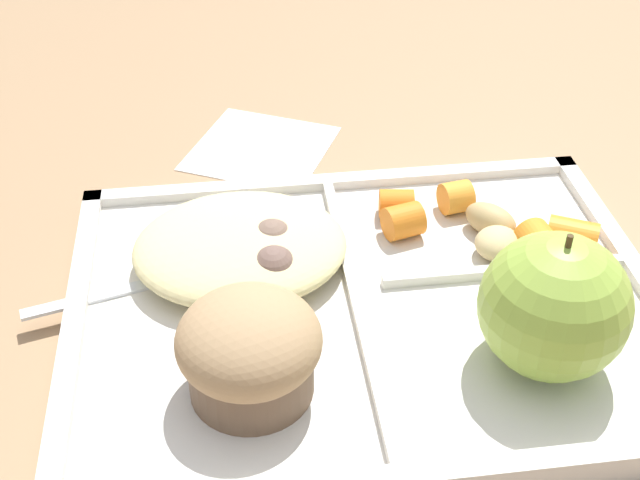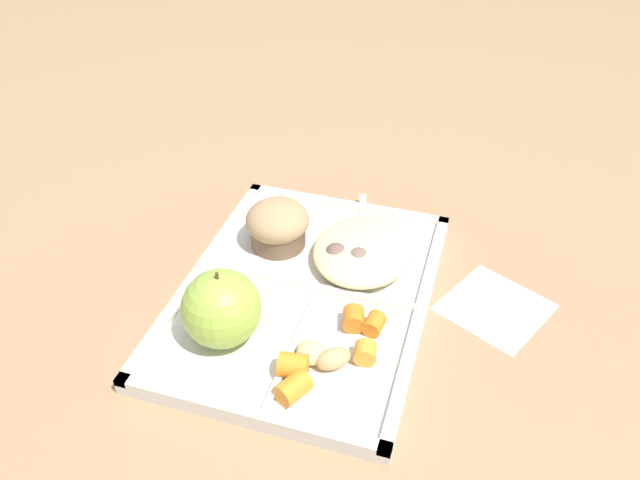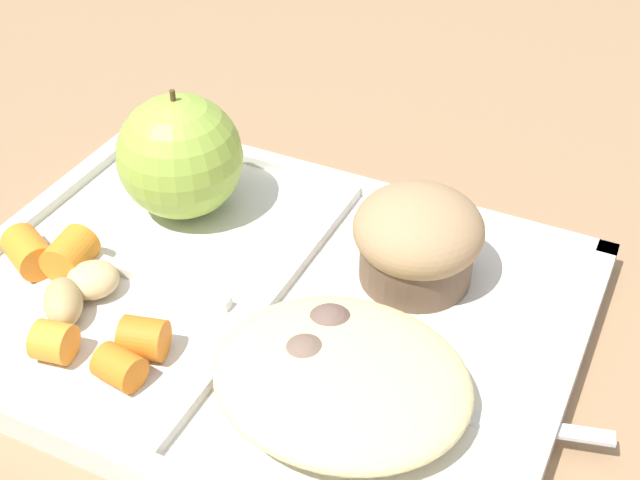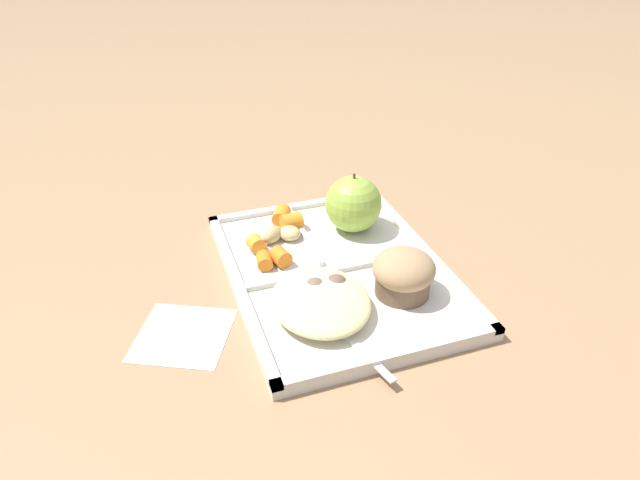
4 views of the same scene
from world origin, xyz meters
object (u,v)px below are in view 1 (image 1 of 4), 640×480
object	(u,v)px
lunch_tray	(367,309)
bran_muffin	(250,350)
green_apple	(554,306)
plastic_fork	(170,279)

from	to	relation	value
lunch_tray	bran_muffin	size ratio (longest dim) A/B	4.68
bran_muffin	green_apple	bearing A→B (deg)	-180.00
lunch_tray	plastic_fork	bearing A→B (deg)	-17.38
plastic_fork	bran_muffin	bearing A→B (deg)	115.19
green_apple	plastic_fork	bearing A→B (deg)	-24.88
green_apple	lunch_tray	bearing A→B (deg)	-33.65
green_apple	plastic_fork	size ratio (longest dim) A/B	0.56
lunch_tray	plastic_fork	distance (m)	0.13
lunch_tray	plastic_fork	xyz separation A→B (m)	(0.13, -0.04, 0.01)
plastic_fork	green_apple	bearing A→B (deg)	155.12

